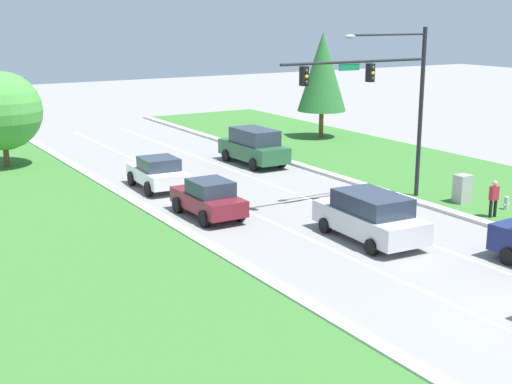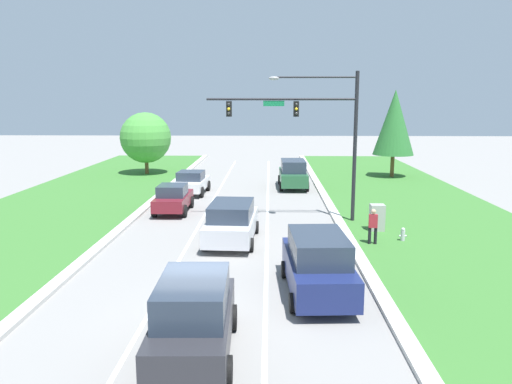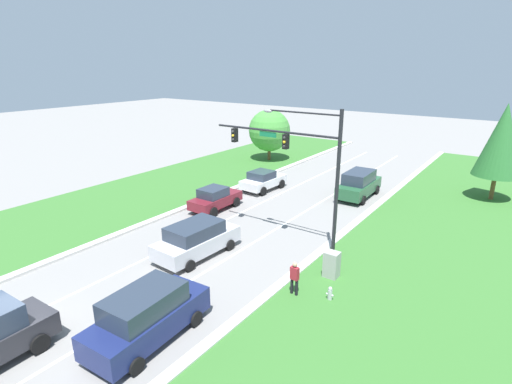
% 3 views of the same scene
% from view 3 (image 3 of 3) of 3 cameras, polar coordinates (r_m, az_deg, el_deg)
% --- Properties ---
extents(ground_plane, '(160.00, 160.00, 0.00)m').
position_cam_3_polar(ground_plane, '(18.28, -29.84, -18.29)').
color(ground_plane, gray).
extents(lane_stripe_inner_left, '(0.14, 81.00, 0.01)m').
position_cam_3_polar(lane_stripe_inner_left, '(19.71, -32.21, -15.94)').
color(lane_stripe_inner_left, white).
rests_on(lane_stripe_inner_left, ground_plane).
extents(lane_stripe_inner_right, '(0.14, 81.00, 0.01)m').
position_cam_3_polar(lane_stripe_inner_right, '(16.90, -26.99, -20.97)').
color(lane_stripe_inner_right, white).
rests_on(lane_stripe_inner_right, ground_plane).
extents(traffic_signal_mast, '(7.92, 0.41, 7.98)m').
position_cam_3_polar(traffic_signal_mast, '(21.57, 6.24, 5.03)').
color(traffic_signal_mast, black).
rests_on(traffic_signal_mast, ground_plane).
extents(silver_suv, '(2.44, 5.05, 1.87)m').
position_cam_3_polar(silver_suv, '(22.14, -8.52, -6.65)').
color(silver_suv, silver).
rests_on(silver_suv, ground_plane).
extents(forest_suv, '(2.18, 5.08, 2.11)m').
position_cam_3_polar(forest_suv, '(32.24, 14.49, 1.10)').
color(forest_suv, '#235633').
rests_on(forest_suv, ground_plane).
extents(white_sedan, '(2.26, 4.27, 1.64)m').
position_cam_3_polar(white_sedan, '(33.13, 1.00, 1.70)').
color(white_sedan, white).
rests_on(white_sedan, ground_plane).
extents(navy_suv, '(2.38, 5.11, 2.09)m').
position_cam_3_polar(navy_suv, '(16.23, -15.28, -16.63)').
color(navy_suv, navy).
rests_on(navy_suv, ground_plane).
extents(burgundy_sedan, '(1.95, 4.14, 1.67)m').
position_cam_3_polar(burgundy_sedan, '(28.79, -5.88, -0.92)').
color(burgundy_sedan, maroon).
rests_on(burgundy_sedan, ground_plane).
extents(utility_cabinet, '(0.70, 0.60, 1.39)m').
position_cam_3_polar(utility_cabinet, '(20.14, 10.75, -10.23)').
color(utility_cabinet, '#9E9E99').
rests_on(utility_cabinet, ground_plane).
extents(pedestrian, '(0.40, 0.25, 1.69)m').
position_cam_3_polar(pedestrian, '(18.38, 5.52, -12.03)').
color(pedestrian, black).
rests_on(pedestrian, ground_plane).
extents(fire_hydrant, '(0.34, 0.20, 0.70)m').
position_cam_3_polar(fire_hydrant, '(18.54, 10.52, -14.12)').
color(fire_hydrant, '#B7B7BC').
rests_on(fire_hydrant, ground_plane).
extents(conifer_near_right_tree, '(3.39, 3.39, 7.39)m').
position_cam_3_polar(conifer_near_right_tree, '(34.83, 31.68, 6.31)').
color(conifer_near_right_tree, brown).
rests_on(conifer_near_right_tree, ground_plane).
extents(oak_near_left_tree, '(4.41, 4.41, 5.47)m').
position_cam_3_polar(oak_near_left_tree, '(42.94, 1.92, 8.76)').
color(oak_near_left_tree, brown).
rests_on(oak_near_left_tree, ground_plane).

